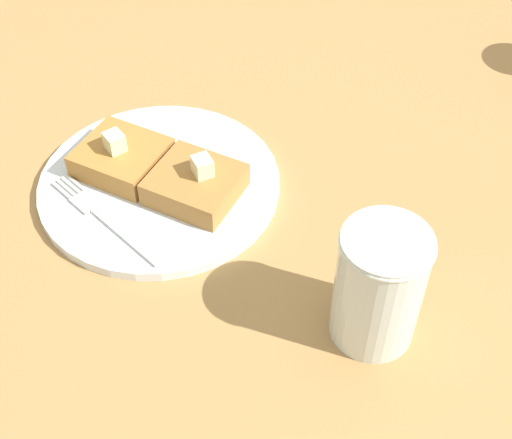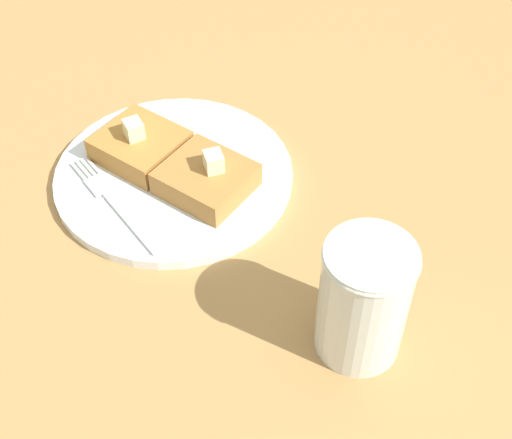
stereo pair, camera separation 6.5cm
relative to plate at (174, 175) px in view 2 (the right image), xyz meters
The scene contains 8 objects.
table_surface 8.91cm from the plate, 162.01° to the right, with size 125.25×125.25×2.15cm, color #AC7E48.
plate is the anchor object (origin of this frame).
toast_slice_left 4.75cm from the plate, 169.18° to the left, with size 8.39×7.76×2.65cm, color #AA7438.
toast_slice_middle 4.75cm from the plate, 10.82° to the right, with size 8.39×7.76×2.65cm, color #B27836.
butter_pat_primary 6.54cm from the plate, behind, with size 1.96×1.76×1.96cm, color #F4E7B7.
butter_pat_secondary 6.24cm from the plate, ahead, with size 1.96×1.76×1.96cm, color beige.
fork 7.30cm from the plate, 59.18° to the left, with size 14.70×9.00×0.36cm.
syrup_jar 27.01cm from the plate, 154.89° to the left, with size 7.52×7.52×11.62cm.
Camera 2 is at (-22.19, 48.78, 53.96)cm, focal length 50.00 mm.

